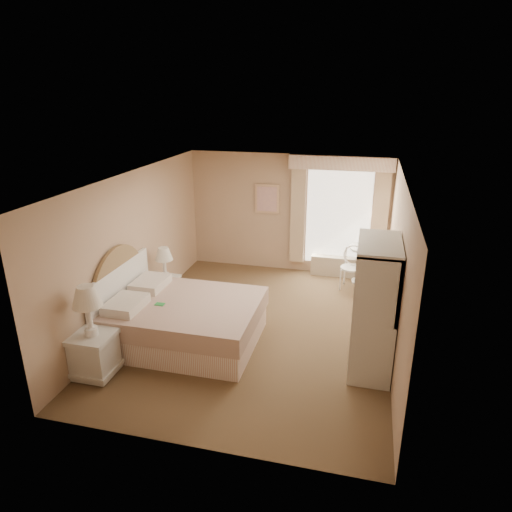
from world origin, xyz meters
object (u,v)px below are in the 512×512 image
(cafe_chair, at_px, (352,264))
(armoire, at_px, (374,317))
(bed, at_px, (177,319))
(nightstand_far, at_px, (166,283))
(round_table, at_px, (367,259))
(nightstand_near, at_px, (93,343))

(cafe_chair, height_order, armoire, armoire)
(armoire, bearing_deg, cafe_chair, 98.37)
(bed, relative_size, nightstand_far, 2.13)
(nightstand_far, distance_m, round_table, 4.00)
(bed, bearing_deg, round_table, 47.54)
(armoire, bearing_deg, bed, -179.80)
(bed, bearing_deg, nightstand_far, 121.71)
(round_table, xyz_separation_m, cafe_chair, (-0.27, -0.33, -0.01))
(nightstand_near, height_order, cafe_chair, nightstand_near)
(nightstand_far, height_order, round_table, nightstand_far)
(bed, bearing_deg, armoire, 0.20)
(nightstand_far, height_order, armoire, armoire)
(bed, height_order, cafe_chair, bed)
(nightstand_far, xyz_separation_m, round_table, (3.52, 1.88, 0.10))
(round_table, distance_m, cafe_chair, 0.43)
(bed, xyz_separation_m, nightstand_near, (-0.73, -1.14, 0.12))
(round_table, relative_size, armoire, 0.41)
(nightstand_near, xyz_separation_m, cafe_chair, (3.25, 3.87, -0.00))
(nightstand_far, height_order, cafe_chair, nightstand_far)
(nightstand_near, relative_size, cafe_chair, 1.54)
(nightstand_far, bearing_deg, nightstand_near, -90.00)
(nightstand_far, relative_size, round_table, 1.41)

